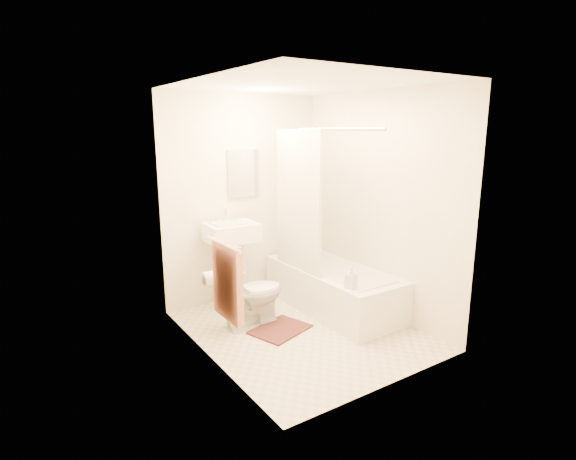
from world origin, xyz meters
TOP-DOWN VIEW (x-y plane):
  - floor at (0.00, 0.00)m, footprint 2.40×2.40m
  - ceiling at (0.00, 0.00)m, footprint 2.40×2.40m
  - wall_back at (0.00, 1.20)m, footprint 2.00×0.02m
  - wall_left at (-1.00, 0.00)m, footprint 0.02×2.40m
  - wall_right at (1.00, 0.00)m, footprint 0.02×2.40m
  - mirror at (0.00, 1.18)m, footprint 0.40×0.03m
  - curtain_rod at (0.30, 0.10)m, footprint 0.03×1.70m
  - shower_curtain at (0.30, 0.50)m, footprint 0.04×0.80m
  - towel_bar at (-0.96, -0.25)m, footprint 0.02×0.60m
  - towel at (-0.93, -0.25)m, footprint 0.06×0.45m
  - toilet_paper at (-0.93, 0.12)m, footprint 0.11×0.12m
  - toilet at (-0.35, 0.41)m, footprint 0.70×0.41m
  - sink at (-0.30, 0.95)m, footprint 0.56×0.46m
  - bathtub at (0.63, 0.28)m, footprint 0.74×1.69m
  - bath_mat at (-0.18, 0.12)m, footprint 0.67×0.58m
  - soap_bottle at (0.37, -0.31)m, footprint 0.12×0.12m
  - scrub_brush at (0.62, 0.83)m, footprint 0.15×0.22m

SIDE VIEW (x-z plane):
  - floor at x=0.00m, z-range 0.00..0.00m
  - bath_mat at x=-0.18m, z-range 0.00..0.02m
  - bathtub at x=0.63m, z-range 0.00..0.47m
  - toilet at x=-0.35m, z-range 0.00..0.68m
  - scrub_brush at x=0.62m, z-range 0.47..0.52m
  - sink at x=-0.30m, z-range 0.00..1.07m
  - soap_bottle at x=0.37m, z-range 0.47..0.68m
  - toilet_paper at x=-0.93m, z-range 0.64..0.76m
  - towel at x=-0.93m, z-range 0.45..1.11m
  - towel_bar at x=-0.96m, z-range 1.09..1.11m
  - wall_back at x=0.00m, z-range 0.00..2.40m
  - wall_left at x=-1.00m, z-range 0.00..2.40m
  - wall_right at x=1.00m, z-range 0.00..2.40m
  - shower_curtain at x=0.30m, z-range 0.44..2.00m
  - mirror at x=0.00m, z-range 1.23..1.77m
  - curtain_rod at x=0.30m, z-range 1.98..2.02m
  - ceiling at x=0.00m, z-range 2.40..2.40m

